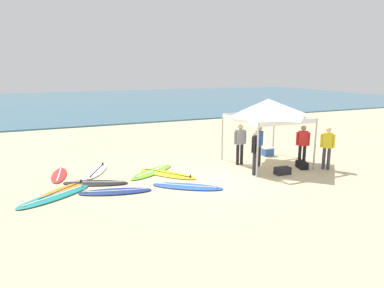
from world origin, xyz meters
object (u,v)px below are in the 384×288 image
object	(u,v)px
surfboard_yellow	(167,174)
surfboard_teal	(55,196)
surfboard_red	(59,175)
person_black	(255,149)
surfboard_white	(97,171)
person_yellow	(327,145)
surfboard_lime	(152,172)
cooler_box	(268,151)
person_blue	(259,143)
canopy_tent	(268,108)
surfboard_navy	(115,191)
surfboard_blue	(188,186)
gear_bag_by_pole	(283,171)
gear_bag_near_tent	(302,165)
person_grey	(240,142)
surfboard_orange	(62,191)
person_red	(303,143)
surfboard_black	(96,183)

from	to	relation	value
surfboard_yellow	surfboard_teal	world-z (taller)	same
surfboard_red	person_black	world-z (taller)	person_black
surfboard_white	person_yellow	world-z (taller)	person_yellow
surfboard_yellow	person_yellow	distance (m)	6.42
person_yellow	surfboard_teal	bearing A→B (deg)	174.37
surfboard_lime	cooler_box	size ratio (longest dim) A/B	4.68
person_blue	person_yellow	size ratio (longest dim) A/B	1.00
canopy_tent	surfboard_navy	size ratio (longest dim) A/B	1.16
surfboard_white	surfboard_blue	xyz separation A→B (m)	(2.55, -3.09, -0.00)
surfboard_navy	gear_bag_by_pole	distance (m)	6.30
surfboard_white	surfboard_teal	world-z (taller)	same
person_blue	surfboard_blue	bearing A→B (deg)	-161.66
surfboard_yellow	gear_bag_near_tent	size ratio (longest dim) A/B	4.01
person_yellow	person_grey	bearing A→B (deg)	144.89
surfboard_orange	gear_bag_near_tent	size ratio (longest dim) A/B	3.44
person_yellow	surfboard_yellow	bearing A→B (deg)	163.29
surfboard_lime	cooler_box	xyz separation A→B (m)	(5.71, 0.45, 0.16)
canopy_tent	person_black	bearing A→B (deg)	-140.03
surfboard_yellow	person_black	distance (m)	3.45
surfboard_white	gear_bag_by_pole	distance (m)	7.19
surfboard_teal	gear_bag_near_tent	world-z (taller)	gear_bag_near_tent
surfboard_blue	surfboard_white	bearing A→B (deg)	129.48
surfboard_white	surfboard_lime	distance (m)	2.17
surfboard_lime	surfboard_teal	distance (m)	3.82
canopy_tent	person_red	bearing A→B (deg)	-39.26
surfboard_navy	surfboard_blue	bearing A→B (deg)	-11.60
person_black	cooler_box	bearing A→B (deg)	45.28
canopy_tent	person_blue	xyz separation A→B (m)	(-0.53, -0.22, -1.40)
surfboard_navy	surfboard_black	xyz separation A→B (m)	(-0.44, 1.15, 0.00)
person_blue	person_black	bearing A→B (deg)	-131.60
person_red	person_yellow	size ratio (longest dim) A/B	1.00
surfboard_orange	gear_bag_near_tent	distance (m)	9.16
surfboard_black	person_blue	size ratio (longest dim) A/B	1.37
person_blue	surfboard_red	bearing A→B (deg)	165.89
surfboard_blue	person_red	world-z (taller)	person_red
surfboard_lime	surfboard_orange	bearing A→B (deg)	-165.10
person_blue	surfboard_white	bearing A→B (deg)	163.21
surfboard_yellow	person_blue	xyz separation A→B (m)	(3.81, -0.42, 0.95)
surfboard_navy	person_red	xyz separation A→B (m)	(7.68, 0.04, 0.95)
surfboard_blue	person_blue	size ratio (longest dim) A/B	1.40
surfboard_navy	surfboard_lime	size ratio (longest dim) A/B	1.05
surfboard_white	surfboard_lime	xyz separation A→B (m)	(1.94, -0.96, -0.00)
surfboard_red	person_blue	size ratio (longest dim) A/B	1.18
surfboard_teal	person_red	xyz separation A→B (m)	(9.51, -0.29, 0.95)
canopy_tent	surfboard_white	xyz separation A→B (m)	(-6.74, 1.65, -2.35)
surfboard_teal	person_black	xyz separation A→B (m)	(7.11, -0.44, 0.95)
surfboard_navy	surfboard_red	size ratio (longest dim) A/B	1.21
person_yellow	cooler_box	bearing A→B (deg)	106.51
person_yellow	gear_bag_by_pole	size ratio (longest dim) A/B	2.85
person_grey	person_red	world-z (taller)	same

